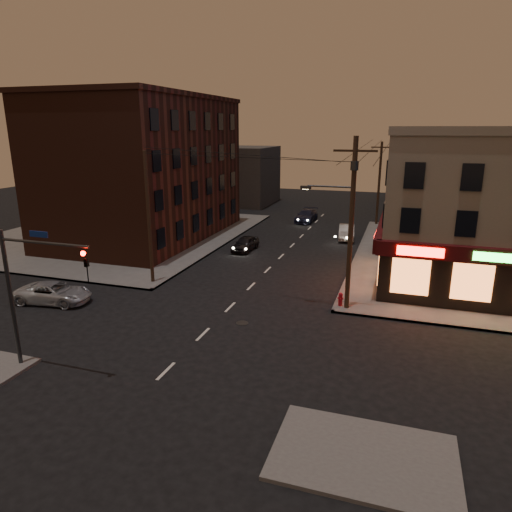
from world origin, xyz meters
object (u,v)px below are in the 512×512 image
at_px(suv_cross, 54,293).
at_px(sedan_mid, 347,232).
at_px(fire_hydrant, 341,298).
at_px(sedan_far, 306,216).
at_px(sedan_near, 245,244).

bearing_deg(suv_cross, sedan_mid, -41.41).
xyz_separation_m(suv_cross, sedan_mid, (15.21, 22.84, 0.06)).
distance_m(sedan_mid, fire_hydrant, 18.26).
bearing_deg(suv_cross, sedan_far, -25.47).
distance_m(sedan_mid, sedan_far, 9.19).
relative_size(sedan_near, sedan_mid, 0.89).
xyz_separation_m(sedan_far, fire_hydrant, (7.51, -25.46, -0.09)).
bearing_deg(sedan_mid, suv_cross, -130.54).
bearing_deg(sedan_far, suv_cross, -105.55).
height_order(sedan_near, fire_hydrant, sedan_near).
distance_m(sedan_near, sedan_far, 14.74).
distance_m(suv_cross, sedan_far, 31.64).
height_order(suv_cross, sedan_far, sedan_far).
height_order(suv_cross, sedan_mid, sedan_mid).
relative_size(sedan_near, fire_hydrant, 4.49).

